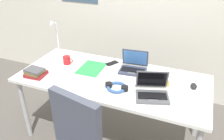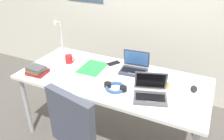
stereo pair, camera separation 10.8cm
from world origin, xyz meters
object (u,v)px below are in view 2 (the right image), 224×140
laptop_front_right (150,93)px  coffee_mug (69,59)px  desk_lamp (59,36)px  cell_phone (114,63)px  laptop_back_left (134,67)px  headphones (115,87)px  pill_bottle (167,84)px  paper_folder_center (93,68)px  book_stack (37,70)px  computer_mouse (194,89)px

laptop_front_right → coffee_mug: (-0.97, 0.24, 0.00)m
desk_lamp → cell_phone: bearing=-0.7°
laptop_back_left → cell_phone: bearing=166.9°
laptop_back_left → headphones: laptop_back_left is taller
pill_bottle → paper_folder_center: bearing=176.8°
headphones → book_stack: 0.81m
computer_mouse → book_stack: (-1.43, -0.36, 0.02)m
book_stack → cell_phone: bearing=41.7°
headphones → pill_bottle: size_ratio=2.71×
pill_bottle → paper_folder_center: (-0.78, 0.04, -0.04)m
desk_lamp → coffee_mug: desk_lamp is taller
desk_lamp → laptop_back_left: desk_lamp is taller
headphones → paper_folder_center: size_ratio=0.69×
laptop_front_right → headphones: size_ratio=1.54×
pill_bottle → coffee_mug: 1.06m
cell_phone → laptop_front_right: bearing=-7.8°
laptop_front_right → headphones: 0.31m
paper_folder_center → coffee_mug: (-0.29, -0.00, 0.04)m
coffee_mug → laptop_back_left: bearing=10.2°
paper_folder_center → desk_lamp: bearing=160.5°
laptop_back_left → laptop_front_right: (0.27, -0.36, 0.00)m
coffee_mug → desk_lamp: bearing=142.6°
computer_mouse → paper_folder_center: bearing=173.7°
computer_mouse → coffee_mug: (-1.28, -0.02, 0.03)m
laptop_back_left → computer_mouse: 0.60m
laptop_back_left → pill_bottle: 0.40m
desk_lamp → headphones: (0.91, -0.44, -0.18)m
computer_mouse → cell_phone: computer_mouse is taller
pill_bottle → book_stack: (-1.21, -0.29, -0.00)m
cell_phone → pill_bottle: (0.62, -0.22, 0.04)m
laptop_front_right → headphones: (-0.31, -0.01, -0.03)m
cell_phone → headphones: size_ratio=0.64×
laptop_front_right → computer_mouse: bearing=39.3°
computer_mouse → book_stack: bearing=-173.3°
laptop_front_right → book_stack: laptop_front_right is taller
headphones → coffee_mug: size_ratio=1.89×
laptop_front_right → coffee_mug: size_ratio=2.91×
desk_lamp → cell_phone: (0.69, -0.01, -0.19)m
pill_bottle → coffee_mug: size_ratio=0.70×
laptop_back_left → pill_bottle: (0.37, -0.17, -0.00)m
book_stack → coffee_mug: size_ratio=1.71×
laptop_back_left → cell_phone: size_ratio=2.08×
headphones → desk_lamp: bearing=154.2°
book_stack → paper_folder_center: (0.43, 0.34, -0.04)m
book_stack → coffee_mug: 0.36m
computer_mouse → headphones: bearing=-164.0°
computer_mouse → pill_bottle: (-0.22, -0.06, 0.02)m
headphones → pill_bottle: pill_bottle is taller
computer_mouse → pill_bottle: bearing=-171.6°
laptop_back_left → headphones: (-0.04, -0.37, -0.03)m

